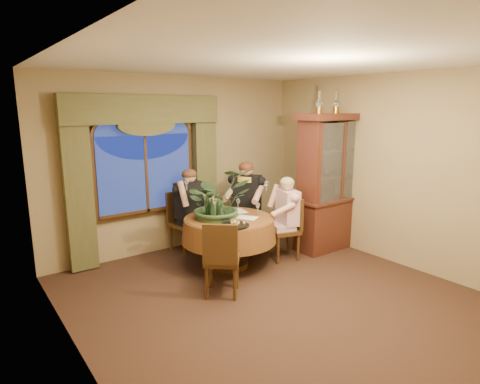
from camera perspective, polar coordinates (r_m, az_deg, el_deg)
floor at (r=5.09m, az=5.54°, el=-15.12°), size 5.00×5.00×0.00m
wall_back at (r=6.66m, az=-8.75°, el=3.98°), size 4.50×0.00×4.50m
wall_right at (r=6.34m, az=21.16°, el=2.90°), size 0.00×5.00×5.00m
ceiling at (r=4.56m, az=6.29°, el=18.06°), size 5.00×5.00×0.00m
window at (r=6.36m, az=-13.21°, el=2.51°), size 1.62×0.10×1.32m
arched_transom at (r=6.28m, az=-13.55°, el=9.54°), size 1.60×0.06×0.44m
drapery_left at (r=6.01m, az=-22.00°, el=0.24°), size 0.38×0.14×2.32m
drapery_right at (r=6.80m, az=-5.01°, el=2.36°), size 0.38×0.14×2.32m
swag_valance at (r=6.20m, az=-13.35°, el=11.38°), size 2.45×0.16×0.42m
dining_table at (r=5.92m, az=-1.57°, el=-7.12°), size 1.80×1.80×0.75m
china_cabinet at (r=6.73m, az=12.99°, el=1.37°), size 1.37×0.54×2.22m
oil_lamp_left at (r=6.33m, az=11.22°, el=12.43°), size 0.11×0.11×0.34m
oil_lamp_center at (r=6.62m, az=13.52°, el=12.31°), size 0.11×0.11×0.34m
oil_lamp_right at (r=6.92m, az=15.63°, el=12.17°), size 0.11×0.11×0.34m
chair_right at (r=6.21m, az=6.22°, el=-5.24°), size 0.52×0.52×0.96m
chair_back_right at (r=6.79m, az=0.52°, el=-3.66°), size 0.59×0.59×0.96m
chair_back at (r=6.58m, az=-7.79°, el=-4.28°), size 0.49×0.49×0.96m
chair_front_left at (r=5.04m, az=-2.56°, el=-9.33°), size 0.59×0.59×0.96m
person_pink at (r=6.21m, az=6.76°, el=-3.69°), size 0.53×0.56×1.29m
person_back at (r=6.43m, az=-7.22°, el=-2.72°), size 0.57×0.54×1.38m
person_scarf at (r=6.68m, az=0.93°, el=-1.77°), size 0.69×0.70×1.45m
stoneware_vase at (r=5.84m, az=-3.31°, el=-2.15°), size 0.15×0.15×0.28m
centerpiece_plant at (r=5.68m, az=-3.26°, el=2.41°), size 0.97×1.07×0.84m
olive_bowl at (r=5.79m, az=-0.92°, el=-3.43°), size 0.15×0.15×0.05m
cheese_platter at (r=5.38m, az=-0.74°, el=-4.75°), size 0.39×0.39×0.02m
wine_bottle_0 at (r=5.62m, az=-3.06°, el=-2.41°), size 0.07×0.07×0.33m
wine_bottle_1 at (r=5.77m, az=-4.62°, el=-2.05°), size 0.07×0.07×0.33m
wine_bottle_2 at (r=5.55m, az=-4.04°, el=-2.63°), size 0.07×0.07×0.33m
wine_bottle_3 at (r=5.68m, az=-3.86°, el=-2.27°), size 0.07×0.07×0.33m
tasting_paper_0 at (r=5.78m, az=0.97°, el=-3.66°), size 0.34×0.37×0.00m
tasting_paper_1 at (r=6.13m, az=-0.27°, el=-2.73°), size 0.27×0.34×0.00m
tasting_paper_2 at (r=5.54m, az=-0.70°, el=-4.34°), size 0.30×0.35×0.00m
wine_glass_person_pink at (r=5.95m, az=2.56°, el=-2.36°), size 0.07×0.07×0.18m
wine_glass_person_back at (r=6.10m, az=-4.71°, el=-2.02°), size 0.07×0.07×0.18m
wine_glass_person_scarf at (r=6.20m, az=-0.27°, el=-1.74°), size 0.07×0.07×0.18m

